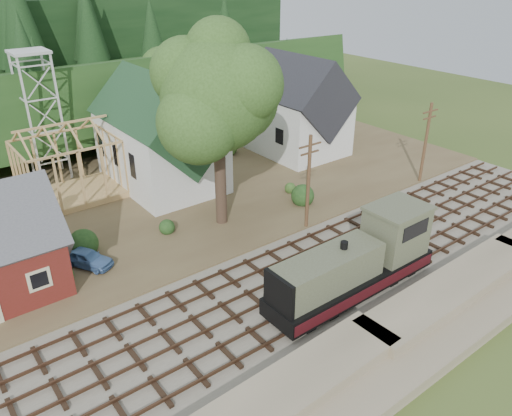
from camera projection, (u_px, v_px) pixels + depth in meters
ground at (282, 291)px, 33.09m from camera, size 140.00×140.00×0.00m
embankment at (383, 365)px, 27.08m from camera, size 64.00×5.00×1.60m
railroad_bed at (282, 290)px, 33.05m from camera, size 64.00×11.00×0.16m
village_flat at (155, 196)px, 45.74m from camera, size 64.00×26.00×0.30m
hillside at (66, 132)px, 62.78m from camera, size 70.00×28.96×12.74m
ridge at (30, 106)px, 74.09m from camera, size 80.00×20.00×12.00m
church at (161, 135)px, 45.75m from camera, size 8.40×15.17×13.00m
farmhouse at (296, 111)px, 54.12m from camera, size 8.40×10.80×10.60m
timber_frame at (69, 167)px, 43.90m from camera, size 8.20×6.20×6.99m
lattice_tower at (34, 78)px, 45.08m from camera, size 3.20×3.20×12.12m
big_tree at (219, 102)px, 36.78m from camera, size 10.90×8.40×14.70m
telegraph_pole_near at (308, 181)px, 38.66m from camera, size 2.20×0.28×8.00m
telegraph_pole_far at (426, 142)px, 46.82m from camera, size 2.20×0.28×8.00m
locomotive at (358, 263)px, 32.08m from camera, size 12.63×3.16×5.03m
car_blue at (87, 258)px, 34.95m from camera, size 3.22×4.02×1.28m
car_red at (291, 145)px, 56.03m from camera, size 4.18×2.49×1.09m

